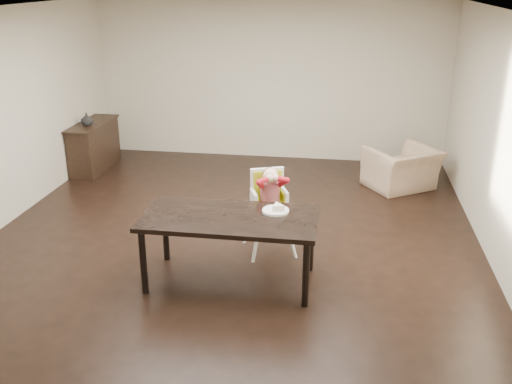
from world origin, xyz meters
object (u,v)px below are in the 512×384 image
(sideboard, at_px, (94,146))
(armchair, at_px, (402,162))
(dining_table, at_px, (230,223))
(high_chair, at_px, (269,192))

(sideboard, bearing_deg, armchair, -1.70)
(armchair, height_order, sideboard, armchair)
(armchair, distance_m, sideboard, 4.97)
(dining_table, bearing_deg, armchair, 57.66)
(dining_table, distance_m, armchair, 3.76)
(dining_table, relative_size, high_chair, 1.75)
(high_chair, xyz_separation_m, armchair, (1.70, 2.37, -0.31))
(high_chair, bearing_deg, dining_table, -131.79)
(dining_table, relative_size, armchair, 1.87)
(armchair, relative_size, sideboard, 0.76)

